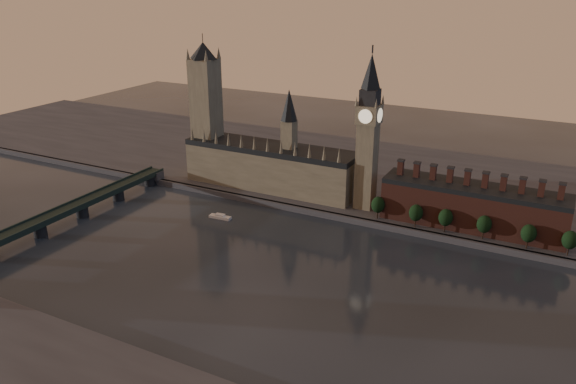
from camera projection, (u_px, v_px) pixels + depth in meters
name	position (u px, v px, depth m)	size (l,w,h in m)	color
ground	(274.00, 282.00, 294.85)	(900.00, 900.00, 0.00)	black
north_bank	(382.00, 178.00, 441.82)	(900.00, 182.00, 4.00)	#4A4A4F
palace_of_westminster	(271.00, 164.00, 409.95)	(130.00, 30.30, 74.00)	#7E755A
victoria_tower	(206.00, 106.00, 420.34)	(24.00, 24.00, 108.00)	#7E755A
big_ben	(368.00, 131.00, 361.41)	(15.00, 15.00, 107.00)	#7E755A
chimney_block	(473.00, 206.00, 345.48)	(110.00, 25.00, 37.00)	brown
embankment_tree_0	(378.00, 205.00, 358.90)	(8.60, 8.60, 14.88)	black
embankment_tree_1	(416.00, 213.00, 346.64)	(8.60, 8.60, 14.88)	black
embankment_tree_2	(446.00, 218.00, 339.84)	(8.60, 8.60, 14.88)	black
embankment_tree_3	(484.00, 224.00, 330.71)	(8.60, 8.60, 14.88)	black
embankment_tree_4	(529.00, 233.00, 318.92)	(8.60, 8.60, 14.88)	black
embankment_tree_5	(570.00, 240.00, 310.88)	(8.60, 8.60, 14.88)	black
westminster_bridge	(58.00, 217.00, 356.23)	(14.00, 200.00, 11.55)	black
river_boat	(220.00, 217.00, 371.96)	(15.31, 5.43, 3.01)	white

